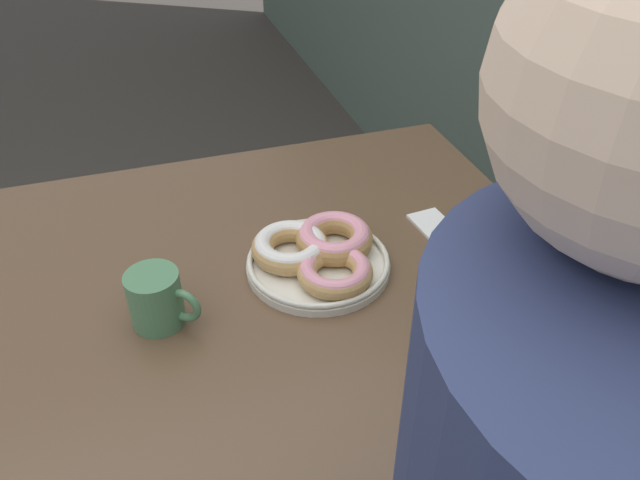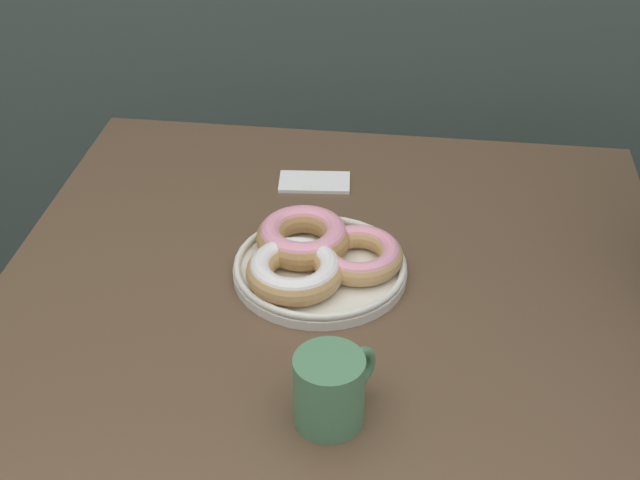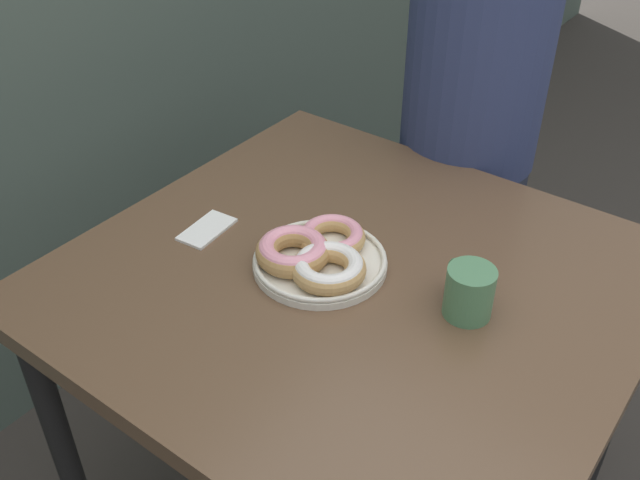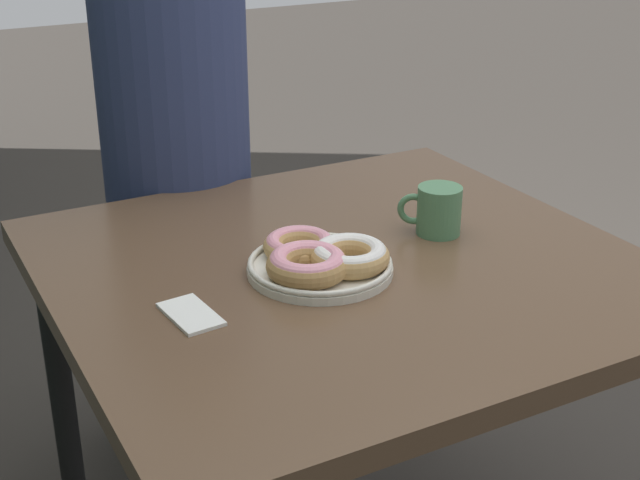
% 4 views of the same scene
% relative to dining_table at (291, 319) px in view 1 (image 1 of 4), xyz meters
% --- Properties ---
extents(dining_table, '(0.94, 0.99, 0.76)m').
position_rel_dining_table_xyz_m(dining_table, '(0.00, 0.00, 0.00)').
color(dining_table, brown).
rests_on(dining_table, ground_plane).
extents(donut_plate, '(0.25, 0.25, 0.06)m').
position_rel_dining_table_xyz_m(donut_plate, '(-0.03, 0.06, 0.11)').
color(donut_plate, silver).
rests_on(donut_plate, dining_table).
extents(coffee_mug, '(0.09, 0.11, 0.09)m').
position_rel_dining_table_xyz_m(coffee_mug, '(0.03, -0.21, 0.13)').
color(coffee_mug, '#4C7F56').
rests_on(coffee_mug, dining_table).
extents(napkin, '(0.12, 0.07, 0.01)m').
position_rel_dining_table_xyz_m(napkin, '(-0.06, 0.31, 0.09)').
color(napkin, white).
rests_on(napkin, dining_table).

